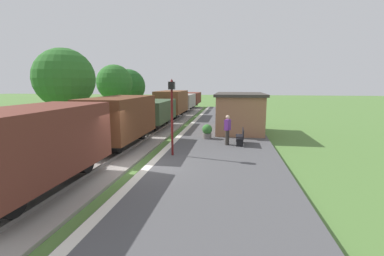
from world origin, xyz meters
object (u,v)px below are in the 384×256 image
station_hut (239,112)px  tree_trackside_far (115,83)px  freight_train (161,108)px  lamp_post_near (172,103)px  tree_trackside_mid (64,79)px  tree_field_left (128,86)px  person_waiting (227,129)px  bench_near_hut (241,136)px  potted_planter (207,131)px

station_hut → tree_trackside_far: tree_trackside_far is taller
tree_trackside_far → freight_train: bearing=1.0°
lamp_post_near → tree_trackside_mid: size_ratio=0.62×
tree_trackside_far → lamp_post_near: bearing=-54.1°
lamp_post_near → tree_field_left: 18.75m
tree_trackside_mid → tree_trackside_far: bearing=89.6°
station_hut → person_waiting: bearing=-98.9°
lamp_post_near → tree_field_left: bearing=117.9°
tree_trackside_far → tree_field_left: bearing=100.6°
tree_trackside_mid → tree_trackside_far: tree_trackside_mid is taller
person_waiting → freight_train: bearing=-26.0°
bench_near_hut → tree_field_left: tree_field_left is taller
freight_train → tree_trackside_mid: tree_trackside_mid is taller
potted_planter → station_hut: bearing=58.0°
bench_near_hut → person_waiting: person_waiting is taller
station_hut → tree_trackside_far: size_ratio=1.07×
tree_trackside_mid → tree_trackside_far: size_ratio=1.10×
lamp_post_near → tree_trackside_mid: bearing=156.7°
lamp_post_near → station_hut: bearing=65.9°
lamp_post_near → tree_trackside_far: size_ratio=0.68×
potted_planter → freight_train: bearing=126.5°
bench_near_hut → potted_planter: size_ratio=1.64×
bench_near_hut → tree_trackside_far: tree_trackside_far is taller
bench_near_hut → lamp_post_near: lamp_post_near is taller
tree_trackside_far → tree_trackside_mid: bearing=-90.4°
tree_trackside_mid → tree_field_left: tree_trackside_mid is taller
freight_train → lamp_post_near: lamp_post_near is taller
station_hut → bench_near_hut: station_hut is taller
bench_near_hut → lamp_post_near: (-3.39, -2.91, 2.08)m
person_waiting → tree_field_left: 18.11m
person_waiting → tree_trackside_mid: 10.72m
potted_planter → lamp_post_near: 4.92m
bench_near_hut → person_waiting: bearing=-162.1°
freight_train → person_waiting: bearing=-52.9°
lamp_post_near → tree_field_left: size_ratio=0.69×
station_hut → potted_planter: size_ratio=6.33×
person_waiting → potted_planter: size_ratio=1.87×
tree_field_left → potted_planter: bearing=-50.6°
person_waiting → lamp_post_near: size_ratio=0.46×
freight_train → tree_trackside_far: 4.80m
tree_trackside_mid → bench_near_hut: bearing=-2.1°
person_waiting → station_hut: bearing=-72.0°
bench_near_hut → tree_trackside_mid: (-11.09, 0.40, 3.32)m
station_hut → tree_field_left: 15.22m
potted_planter → tree_field_left: bearing=129.4°
potted_planter → lamp_post_near: bearing=-107.1°
bench_near_hut → potted_planter: potted_planter is taller
station_hut → tree_trackside_mid: bearing=-158.9°
person_waiting → tree_trackside_mid: (-10.31, 0.66, 2.86)m
bench_near_hut → tree_trackside_mid: bearing=177.9°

